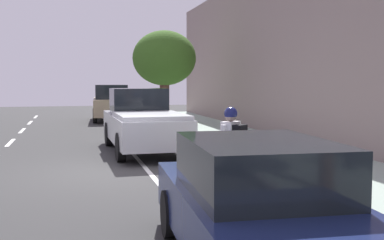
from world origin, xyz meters
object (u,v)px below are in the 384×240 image
object	(u,v)px
parked_suv_tan_far	(111,102)
parked_sedan_dark_blue_second	(258,206)
fire_hydrant	(263,163)
bicycle_at_curb	(214,170)
cyclist_with_backpack	(232,141)
parked_pickup_silver_mid	(143,123)
street_tree_mid_block	(164,59)

from	to	relation	value
parked_suv_tan_far	parked_sedan_dark_blue_second	bearing A→B (deg)	-90.23
parked_sedan_dark_blue_second	fire_hydrant	world-z (taller)	parked_sedan_dark_blue_second
parked_sedan_dark_blue_second	bicycle_at_curb	distance (m)	4.20
bicycle_at_curb	cyclist_with_backpack	world-z (taller)	cyclist_with_backpack
bicycle_at_curb	fire_hydrant	distance (m)	1.00
parked_pickup_silver_mid	street_tree_mid_block	distance (m)	7.31
parked_sedan_dark_blue_second	fire_hydrant	bearing A→B (deg)	66.23
parked_pickup_silver_mid	cyclist_with_backpack	world-z (taller)	parked_pickup_silver_mid
cyclist_with_backpack	parked_pickup_silver_mid	bearing A→B (deg)	98.25
parked_pickup_silver_mid	cyclist_with_backpack	xyz separation A→B (m)	(0.86, -5.95, 0.13)
parked_pickup_silver_mid	cyclist_with_backpack	bearing A→B (deg)	-81.75
bicycle_at_curb	street_tree_mid_block	distance (m)	12.52
cyclist_with_backpack	street_tree_mid_block	bearing A→B (deg)	84.89
parked_sedan_dark_blue_second	street_tree_mid_block	size ratio (longest dim) A/B	1.04
parked_sedan_dark_blue_second	parked_pickup_silver_mid	xyz separation A→B (m)	(0.09, 9.59, 0.15)
parked_sedan_dark_blue_second	bicycle_at_curb	xyz separation A→B (m)	(0.73, 4.11, -0.37)
parked_pickup_silver_mid	parked_suv_tan_far	size ratio (longest dim) A/B	1.11
parked_pickup_silver_mid	fire_hydrant	distance (m)	6.10
parked_suv_tan_far	fire_hydrant	world-z (taller)	parked_suv_tan_far
parked_pickup_silver_mid	parked_suv_tan_far	world-z (taller)	parked_suv_tan_far
parked_pickup_silver_mid	bicycle_at_curb	distance (m)	5.54
fire_hydrant	street_tree_mid_block	bearing A→B (deg)	87.96
bicycle_at_curb	parked_sedan_dark_blue_second	bearing A→B (deg)	-100.12
street_tree_mid_block	fire_hydrant	xyz separation A→B (m)	(-0.45, -12.54, -2.63)
bicycle_at_curb	street_tree_mid_block	size ratio (longest dim) A/B	0.31
parked_suv_tan_far	cyclist_with_backpack	xyz separation A→B (m)	(0.86, -17.84, 0.00)
parked_suv_tan_far	cyclist_with_backpack	distance (m)	17.86
fire_hydrant	parked_pickup_silver_mid	bearing A→B (deg)	104.67
cyclist_with_backpack	fire_hydrant	size ratio (longest dim) A/B	2.01
parked_sedan_dark_blue_second	cyclist_with_backpack	distance (m)	3.78
parked_pickup_silver_mid	street_tree_mid_block	size ratio (longest dim) A/B	1.23
parked_pickup_silver_mid	cyclist_with_backpack	distance (m)	6.01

